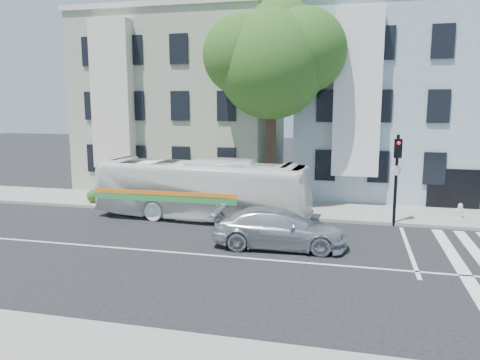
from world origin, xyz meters
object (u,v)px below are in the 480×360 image
(fire_hydrant, at_px, (460,210))
(bus, at_px, (202,189))
(sedan, at_px, (279,228))
(traffic_signal, at_px, (397,168))

(fire_hydrant, bearing_deg, bus, -167.81)
(bus, height_order, fire_hydrant, bus)
(sedan, distance_m, fire_hydrant, 9.92)
(fire_hydrant, bearing_deg, traffic_signal, -149.24)
(sedan, bearing_deg, fire_hydrant, -54.20)
(bus, height_order, traffic_signal, traffic_signal)
(traffic_signal, bearing_deg, sedan, -160.40)
(sedan, bearing_deg, bus, 47.70)
(traffic_signal, bearing_deg, fire_hydrant, 7.17)
(bus, relative_size, fire_hydrant, 15.03)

